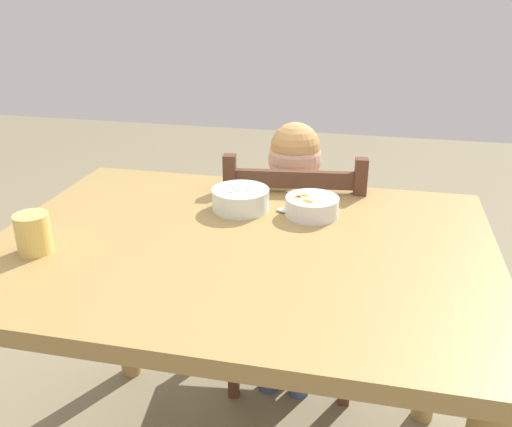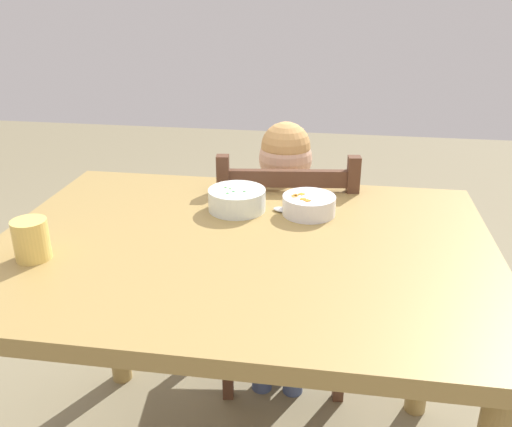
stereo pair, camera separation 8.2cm
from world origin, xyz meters
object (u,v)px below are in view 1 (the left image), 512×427
object	(u,v)px
bowl_of_peas	(241,199)
dining_chair	(293,271)
drinking_cup	(33,233)
bowl_of_carrots	(312,206)
dining_table	(241,284)
spoon	(291,212)
child_figure	(292,221)

from	to	relation	value
bowl_of_peas	dining_chair	bearing A→B (deg)	71.00
drinking_cup	bowl_of_carrots	bearing A→B (deg)	30.66
dining_table	spoon	xyz separation A→B (m)	(0.09, 0.19, 0.12)
child_figure	bowl_of_carrots	size ratio (longest dim) A/B	6.66
dining_chair	child_figure	world-z (taller)	child_figure
bowl_of_carrots	bowl_of_peas	bearing A→B (deg)	179.99
bowl_of_peas	bowl_of_carrots	size ratio (longest dim) A/B	1.10
spoon	bowl_of_peas	bearing A→B (deg)	179.99
child_figure	spoon	xyz separation A→B (m)	(0.04, -0.29, 0.16)
child_figure	bowl_of_peas	bearing A→B (deg)	-108.29
spoon	drinking_cup	xyz separation A→B (m)	(-0.53, -0.35, 0.04)
dining_table	bowl_of_peas	xyz separation A→B (m)	(-0.05, 0.19, 0.15)
dining_chair	bowl_of_peas	bearing A→B (deg)	-109.00
dining_table	bowl_of_carrots	size ratio (longest dim) A/B	8.45
dining_table	dining_chair	bearing A→B (deg)	83.78
bowl_of_peas	child_figure	bearing A→B (deg)	71.71
dining_table	bowl_of_peas	world-z (taller)	bowl_of_peas
drinking_cup	dining_table	bearing A→B (deg)	19.26
dining_table	bowl_of_carrots	bearing A→B (deg)	53.38
dining_table	spoon	size ratio (longest dim) A/B	8.80
dining_chair	child_figure	bearing A→B (deg)	-133.25
bowl_of_carrots	drinking_cup	xyz separation A→B (m)	(-0.59, -0.35, 0.02)
dining_table	dining_chair	world-z (taller)	dining_chair
dining_table	child_figure	size ratio (longest dim) A/B	1.27
dining_chair	drinking_cup	bearing A→B (deg)	-127.55
dining_chair	drinking_cup	distance (m)	0.91
dining_chair	child_figure	distance (m)	0.19
bowl_of_peas	dining_table	bearing A→B (deg)	-75.69
bowl_of_peas	drinking_cup	size ratio (longest dim) A/B	1.68
dining_chair	spoon	distance (m)	0.46
dining_chair	spoon	size ratio (longest dim) A/B	6.49
dining_table	bowl_of_carrots	world-z (taller)	bowl_of_carrots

